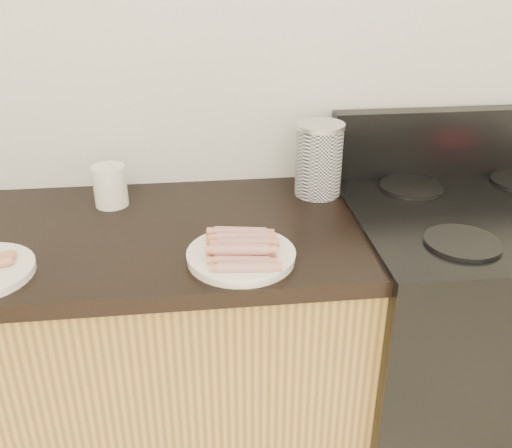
{
  "coord_description": "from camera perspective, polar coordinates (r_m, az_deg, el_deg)",
  "views": [
    {
      "loc": [
        -0.01,
        0.38,
        1.56
      ],
      "look_at": [
        0.13,
        1.62,
        0.94
      ],
      "focal_mm": 40.0,
      "sensor_mm": 36.0,
      "label": 1
    }
  ],
  "objects": [
    {
      "name": "burner_near_left",
      "position": [
        1.43,
        19.96,
        -1.74
      ],
      "size": [
        0.18,
        0.18,
        0.01
      ],
      "primitive_type": "cylinder",
      "color": "black",
      "rests_on": "stove"
    },
    {
      "name": "mug",
      "position": [
        1.6,
        -14.38,
        3.72
      ],
      "size": [
        0.12,
        0.12,
        0.11
      ],
      "primitive_type": "cylinder",
      "rotation": [
        0.0,
        0.0,
        0.37
      ],
      "color": "white",
      "rests_on": "counter_slab"
    },
    {
      "name": "main_plate",
      "position": [
        1.3,
        -1.5,
        -3.33
      ],
      "size": [
        0.31,
        0.31,
        0.02
      ],
      "primitive_type": "cylinder",
      "rotation": [
        0.0,
        0.0,
        0.34
      ],
      "color": "silver",
      "rests_on": "counter_slab"
    },
    {
      "name": "stove",
      "position": [
        1.87,
        20.35,
        -11.44
      ],
      "size": [
        0.76,
        0.65,
        0.91
      ],
      "color": "black",
      "rests_on": "floor"
    },
    {
      "name": "canister",
      "position": [
        1.62,
        6.31,
        6.44
      ],
      "size": [
        0.13,
        0.13,
        0.21
      ],
      "rotation": [
        0.0,
        0.0,
        -0.34
      ],
      "color": "silver",
      "rests_on": "counter_slab"
    },
    {
      "name": "burner_far_left",
      "position": [
        1.71,
        15.25,
        3.59
      ],
      "size": [
        0.18,
        0.18,
        0.01
      ],
      "primitive_type": "cylinder",
      "color": "black",
      "rests_on": "stove"
    },
    {
      "name": "hotdog_pile",
      "position": [
        1.29,
        -1.51,
        -2.21
      ],
      "size": [
        0.12,
        0.21,
        0.05
      ],
      "rotation": [
        0.0,
        0.0,
        -0.14
      ],
      "color": "maroon",
      "rests_on": "main_plate"
    },
    {
      "name": "stove_panel",
      "position": [
        1.85,
        19.31,
        7.82
      ],
      "size": [
        0.76,
        0.06,
        0.2
      ],
      "primitive_type": "cube",
      "color": "black",
      "rests_on": "stove"
    },
    {
      "name": "wall_back",
      "position": [
        1.64,
        -6.42,
        17.36
      ],
      "size": [
        4.0,
        0.04,
        2.6
      ],
      "primitive_type": "cube",
      "color": "silver",
      "rests_on": "ground"
    }
  ]
}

